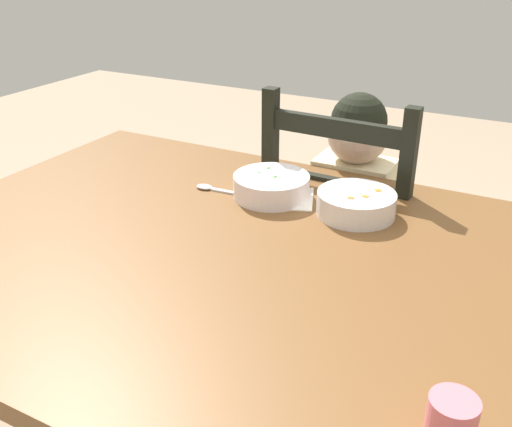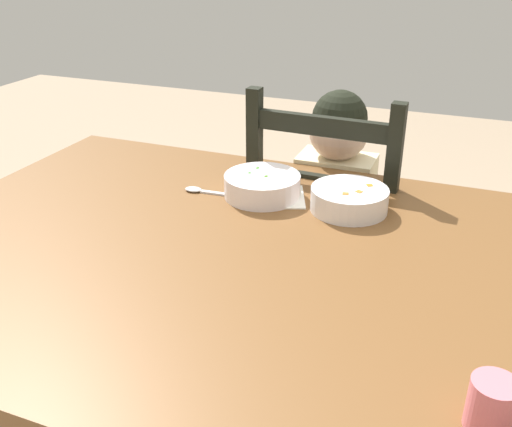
% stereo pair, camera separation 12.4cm
% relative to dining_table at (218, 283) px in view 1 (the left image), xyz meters
% --- Properties ---
extents(dining_table, '(1.41, 1.06, 0.76)m').
position_rel_dining_table_xyz_m(dining_table, '(0.00, 0.00, 0.00)').
color(dining_table, brown).
rests_on(dining_table, ground).
extents(dining_chair, '(0.43, 0.43, 0.99)m').
position_rel_dining_table_xyz_m(dining_chair, '(0.10, 0.58, -0.20)').
color(dining_chair, black).
rests_on(dining_chair, ground).
extents(child_figure, '(0.32, 0.31, 0.97)m').
position_rel_dining_table_xyz_m(child_figure, '(0.10, 0.57, -0.03)').
color(child_figure, beige).
rests_on(child_figure, ground).
extents(bowl_of_peas, '(0.19, 0.19, 0.06)m').
position_rel_dining_table_xyz_m(bowl_of_peas, '(-0.01, 0.28, 0.12)').
color(bowl_of_peas, white).
rests_on(bowl_of_peas, dining_table).
extents(bowl_of_carrots, '(0.18, 0.18, 0.06)m').
position_rel_dining_table_xyz_m(bowl_of_carrots, '(0.21, 0.28, 0.12)').
color(bowl_of_carrots, white).
rests_on(bowl_of_carrots, dining_table).
extents(spoon, '(0.14, 0.03, 0.01)m').
position_rel_dining_table_xyz_m(spoon, '(-0.17, 0.25, 0.10)').
color(spoon, silver).
rests_on(spoon, dining_table).
extents(drinking_cup, '(0.06, 0.06, 0.08)m').
position_rel_dining_table_xyz_m(drinking_cup, '(0.54, -0.31, 0.13)').
color(drinking_cup, '#DE6E7C').
rests_on(drinking_cup, dining_table).
extents(paper_napkin, '(0.20, 0.19, 0.00)m').
position_rel_dining_table_xyz_m(paper_napkin, '(0.02, 0.28, 0.09)').
color(paper_napkin, white).
rests_on(paper_napkin, dining_table).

